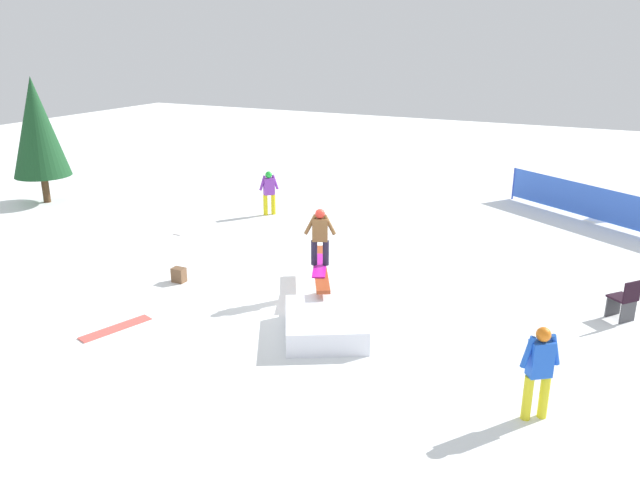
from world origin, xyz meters
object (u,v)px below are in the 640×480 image
(loose_snowboard_coral, at_px, (116,328))
(bystander_blue, at_px, (539,368))
(main_rider_on_rail, at_px, (320,239))
(backpack_on_snow, at_px, (179,275))
(folding_chair, at_px, (624,301))
(loose_snowboard_white, at_px, (195,228))
(rail_feature, at_px, (320,270))
(pine_tree_far, at_px, (37,127))
(bystander_purple, at_px, (269,191))

(loose_snowboard_coral, bearing_deg, bystander_blue, 111.55)
(main_rider_on_rail, xyz_separation_m, backpack_on_snow, (-0.84, 3.24, -1.11))
(main_rider_on_rail, bearing_deg, folding_chair, -99.64)
(loose_snowboard_white, bearing_deg, rail_feature, -110.54)
(folding_chair, bearing_deg, backpack_on_snow, -35.53)
(backpack_on_snow, relative_size, pine_tree_far, 0.08)
(loose_snowboard_coral, bearing_deg, main_rider_on_rail, 157.58)
(rail_feature, bearing_deg, bystander_purple, 11.27)
(rail_feature, distance_m, bystander_blue, 5.71)
(loose_snowboard_white, height_order, loose_snowboard_coral, same)
(rail_feature, xyz_separation_m, bystander_purple, (4.98, 4.27, 0.22))
(rail_feature, xyz_separation_m, backpack_on_snow, (-0.84, 3.24, -0.39))
(loose_snowboard_coral, bearing_deg, folding_chair, 136.29)
(main_rider_on_rail, distance_m, bystander_purple, 6.58)
(backpack_on_snow, bearing_deg, loose_snowboard_white, 121.14)
(main_rider_on_rail, xyz_separation_m, bystander_purple, (4.98, 4.27, -0.49))
(bystander_purple, xyz_separation_m, backpack_on_snow, (-5.82, -1.03, -0.61))
(main_rider_on_rail, bearing_deg, backpack_on_snow, 80.88)
(main_rider_on_rail, distance_m, loose_snowboard_coral, 4.54)
(main_rider_on_rail, relative_size, bystander_purple, 1.03)
(folding_chair, xyz_separation_m, backpack_on_snow, (-2.35, 9.28, -0.24))
(bystander_blue, relative_size, pine_tree_far, 0.36)
(bystander_blue, relative_size, backpack_on_snow, 4.40)
(bystander_purple, bearing_deg, folding_chair, -65.24)
(bystander_purple, xyz_separation_m, pine_tree_far, (-2.06, 7.61, 1.76))
(main_rider_on_rail, xyz_separation_m, bystander_blue, (-2.80, -4.97, -0.44))
(main_rider_on_rail, bearing_deg, bystander_blue, -143.05)
(backpack_on_snow, bearing_deg, rail_feature, 13.35)
(folding_chair, bearing_deg, loose_snowboard_coral, -20.98)
(bystander_purple, distance_m, loose_snowboard_white, 2.69)
(folding_chair, height_order, backpack_on_snow, folding_chair)
(folding_chair, bearing_deg, loose_snowboard_white, -55.69)
(folding_chair, bearing_deg, rail_feature, -35.71)
(loose_snowboard_coral, distance_m, backpack_on_snow, 2.55)
(loose_snowboard_white, relative_size, folding_chair, 1.75)
(main_rider_on_rail, bearing_deg, rail_feature, 0.00)
(bystander_purple, height_order, loose_snowboard_coral, bystander_purple)
(bystander_blue, bearing_deg, backpack_on_snow, -49.56)
(loose_snowboard_white, height_order, pine_tree_far, pine_tree_far)
(folding_chair, height_order, pine_tree_far, pine_tree_far)
(loose_snowboard_white, bearing_deg, backpack_on_snow, -141.91)
(main_rider_on_rail, bearing_deg, loose_snowboard_coral, 116.38)
(main_rider_on_rail, height_order, loose_snowboard_coral, main_rider_on_rail)
(bystander_purple, height_order, loose_snowboard_white, bystander_purple)
(rail_feature, height_order, bystander_purple, bystander_purple)
(rail_feature, xyz_separation_m, loose_snowboard_coral, (-3.34, 2.80, -0.55))
(bystander_blue, distance_m, loose_snowboard_coral, 7.83)
(bystander_blue, relative_size, loose_snowboard_coral, 1.04)
(backpack_on_snow, bearing_deg, bystander_purple, 98.82)
(main_rider_on_rail, bearing_deg, loose_snowboard_white, 40.05)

